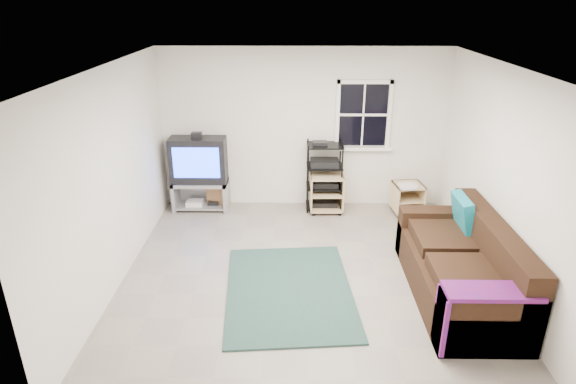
{
  "coord_description": "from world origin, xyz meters",
  "views": [
    {
      "loc": [
        -0.15,
        -5.28,
        3.34
      ],
      "look_at": [
        -0.22,
        0.4,
        0.99
      ],
      "focal_mm": 30.0,
      "sensor_mm": 36.0,
      "label": 1
    }
  ],
  "objects_px": {
    "side_table_left": "(326,190)",
    "side_table_right": "(407,196)",
    "tv_unit": "(199,168)",
    "av_rack": "(324,181)",
    "sofa": "(462,269)"
  },
  "relations": [
    {
      "from": "av_rack",
      "to": "tv_unit",
      "type": "bearing_deg",
      "value": -179.53
    },
    {
      "from": "tv_unit",
      "to": "av_rack",
      "type": "distance_m",
      "value": 2.05
    },
    {
      "from": "tv_unit",
      "to": "av_rack",
      "type": "xyz_separation_m",
      "value": [
        2.03,
        0.02,
        -0.22
      ]
    },
    {
      "from": "tv_unit",
      "to": "side_table_right",
      "type": "relative_size",
      "value": 2.52
    },
    {
      "from": "tv_unit",
      "to": "side_table_left",
      "type": "height_order",
      "value": "tv_unit"
    },
    {
      "from": "side_table_left",
      "to": "side_table_right",
      "type": "xyz_separation_m",
      "value": [
        1.31,
        -0.11,
        -0.05
      ]
    },
    {
      "from": "tv_unit",
      "to": "side_table_left",
      "type": "xyz_separation_m",
      "value": [
        2.07,
        0.0,
        -0.38
      ]
    },
    {
      "from": "tv_unit",
      "to": "av_rack",
      "type": "height_order",
      "value": "tv_unit"
    },
    {
      "from": "av_rack",
      "to": "side_table_right",
      "type": "relative_size",
      "value": 2.21
    },
    {
      "from": "side_table_left",
      "to": "sofa",
      "type": "relative_size",
      "value": 0.28
    },
    {
      "from": "side_table_left",
      "to": "sofa",
      "type": "bearing_deg",
      "value": -59.73
    },
    {
      "from": "side_table_left",
      "to": "sofa",
      "type": "distance_m",
      "value": 2.86
    },
    {
      "from": "av_rack",
      "to": "sofa",
      "type": "distance_m",
      "value": 2.89
    },
    {
      "from": "side_table_left",
      "to": "sofa",
      "type": "xyz_separation_m",
      "value": [
        1.44,
        -2.47,
        0.02
      ]
    },
    {
      "from": "tv_unit",
      "to": "sofa",
      "type": "distance_m",
      "value": 4.31
    }
  ]
}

